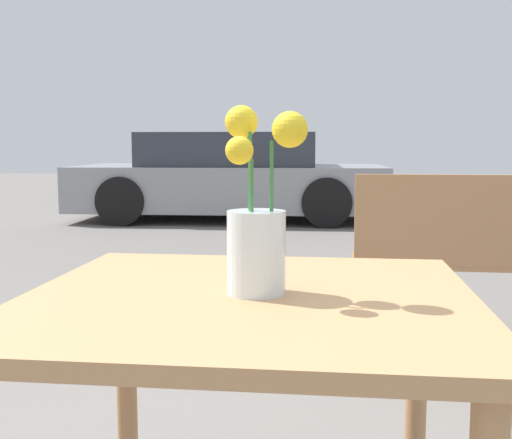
% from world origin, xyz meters
% --- Properties ---
extents(table_front, '(0.84, 0.82, 0.70)m').
position_xyz_m(table_front, '(0.00, 0.00, 0.60)').
color(table_front, tan).
rests_on(table_front, ground_plane).
extents(flower_vase, '(0.16, 0.13, 0.35)m').
position_xyz_m(flower_vase, '(0.01, -0.00, 0.82)').
color(flower_vase, silver).
rests_on(flower_vase, table_front).
extents(parked_car, '(4.13, 2.13, 1.14)m').
position_xyz_m(parked_car, '(-1.34, 7.28, 0.55)').
color(parked_car, gray).
rests_on(parked_car, ground_plane).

